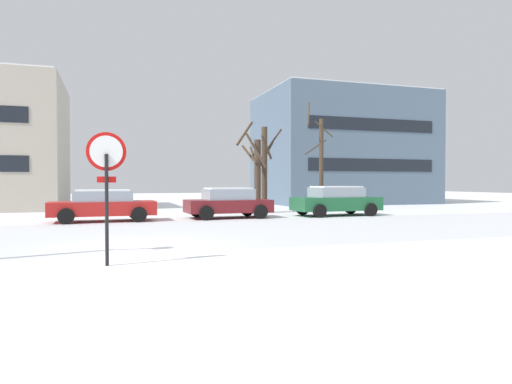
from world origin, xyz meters
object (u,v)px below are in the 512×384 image
Objects in this scene: stop_sign at (106,172)px; parked_car_red at (103,205)px; parked_car_maroon at (228,203)px; parked_car_green at (336,201)px.

parked_car_red is (-0.22, 10.84, -1.15)m from stop_sign.
parked_car_green reaches higher than parked_car_maroon.
stop_sign is 15.38m from parked_car_green.
parked_car_red is 11.04m from parked_car_green.
stop_sign reaches higher than parked_car_red.
parked_car_red is 1.10× the size of parked_car_maroon.
stop_sign is 0.60× the size of parked_car_red.
stop_sign is 12.30m from parked_car_maroon.
parked_car_red is at bearing 91.14° from stop_sign.
parked_car_maroon is at bearing 2.10° from parked_car_red.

